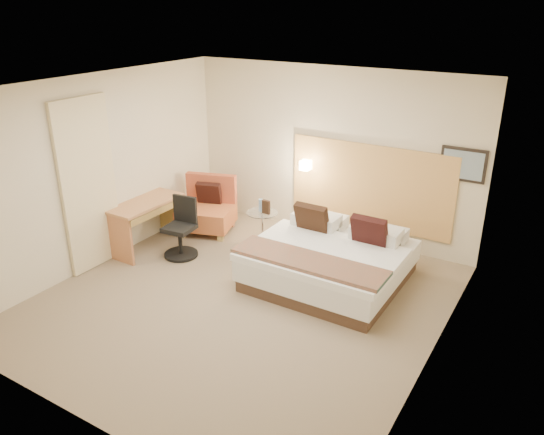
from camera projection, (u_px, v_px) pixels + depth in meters
The scene contains 19 objects.
floor at pixel (242, 301), 6.85m from camera, with size 4.80×5.00×0.02m, color #7F6D56.
ceiling at pixel (237, 87), 5.81m from camera, with size 4.80×5.00×0.02m, color silver.
wall_back at pixel (330, 154), 8.31m from camera, with size 4.80×0.02×2.70m, color beige.
wall_front at pixel (67, 296), 4.34m from camera, with size 4.80×0.02×2.70m, color beige.
wall_left at pixel (99, 171), 7.48m from camera, with size 0.02×5.00×2.70m, color beige.
wall_right at pixel (443, 248), 5.18m from camera, with size 0.02×5.00×2.70m, color beige.
headboard_panel at pixel (369, 186), 8.10m from camera, with size 2.60×0.04×1.30m, color tan.
art_frame at pixel (463, 165), 7.26m from camera, with size 0.62×0.03×0.47m, color black.
art_canvas at pixel (463, 165), 7.25m from camera, with size 0.54×0.01×0.39m, color #7890A5.
lamp_arm at pixel (307, 164), 8.48m from camera, with size 0.02×0.02×0.12m, color white.
lamp_shade at pixel (306, 165), 8.44m from camera, with size 0.15×0.15×0.15m, color #F4E3BE.
curtain at pixel (88, 185), 7.31m from camera, with size 0.06×0.90×2.42m, color beige.
bottle_a at pixel (260, 205), 8.21m from camera, with size 0.06×0.06×0.20m, color #91B9E0.
menu_folder at pixel (266, 207), 8.11m from camera, with size 0.13×0.05×0.22m, color black.
bed at pixel (330, 260), 7.22m from camera, with size 2.01×1.92×0.96m.
lounge_chair at pixel (207, 210), 8.80m from camera, with size 1.04×0.98×0.90m.
side_table at pixel (262, 227), 8.29m from camera, with size 0.52×0.52×0.54m.
desk at pixel (147, 212), 8.06m from camera, with size 0.57×1.23×0.76m.
desk_chair at pixel (181, 232), 7.92m from camera, with size 0.56×0.56×0.90m.
Camera 1 is at (3.39, -4.86, 3.61)m, focal length 35.00 mm.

